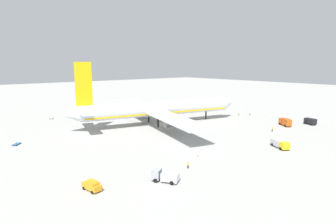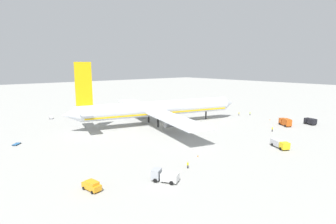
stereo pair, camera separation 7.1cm
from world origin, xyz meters
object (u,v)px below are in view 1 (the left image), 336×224
ground_worker_2 (188,165)px  traffic_cone_0 (270,119)px  airliner (157,109)px  service_truck_0 (310,121)px  service_truck_1 (280,144)px  baggage_cart_1 (51,117)px  ground_worker_3 (239,114)px  service_van (92,185)px  ground_worker_0 (272,129)px  service_truck_3 (165,176)px  baggage_cart_0 (16,144)px  traffic_cone_2 (160,105)px  ground_worker_1 (250,114)px  traffic_cone_1 (198,156)px  service_truck_2 (285,122)px

ground_worker_2 → traffic_cone_0: size_ratio=2.95×
airliner → service_truck_0: 64.08m
service_truck_1 → traffic_cone_0: (36.56, 24.34, -1.06)m
baggage_cart_1 → ground_worker_3: 89.15m
airliner → baggage_cart_1: size_ratio=22.18×
service_van → ground_worker_0: 72.74m
service_truck_3 → traffic_cone_0: 81.05m
service_truck_0 → ground_worker_3: bearing=100.2°
service_van → traffic_cone_0: size_ratio=8.29×
service_truck_3 → baggage_cart_1: bearing=87.9°
service_truck_1 → ground_worker_2: service_truck_1 is taller
baggage_cart_0 → traffic_cone_2: (85.60, 36.33, 0.01)m
baggage_cart_0 → baggage_cart_1: 42.20m
baggage_cart_1 → traffic_cone_0: baggage_cart_1 is taller
ground_worker_1 → ground_worker_3: bearing=149.3°
traffic_cone_0 → traffic_cone_2: (-11.06, 66.22, 0.00)m
service_truck_3 → baggage_cart_0: 54.03m
traffic_cone_1 → ground_worker_0: bearing=2.9°
service_truck_3 → ground_worker_0: 59.57m
service_truck_0 → ground_worker_0: 23.67m
traffic_cone_1 → traffic_cone_2: 94.87m
ground_worker_1 → traffic_cone_1: bearing=-157.4°
airliner → service_truck_1: 50.80m
service_truck_1 → ground_worker_2: size_ratio=4.30×
service_van → service_truck_3: bearing=-24.0°
baggage_cart_1 → traffic_cone_2: 64.04m
baggage_cart_0 → service_truck_0: bearing=-24.5°
airliner → ground_worker_0: 45.71m
airliner → service_truck_1: airliner is taller
ground_worker_3 → traffic_cone_2: 51.53m
ground_worker_2 → traffic_cone_1: ground_worker_2 is taller
ground_worker_2 → traffic_cone_0: 71.60m
ground_worker_1 → traffic_cone_2: 55.49m
service_truck_0 → airliner: bearing=139.5°
service_truck_2 → service_truck_3: size_ratio=1.07×
service_truck_1 → service_van: 56.32m
service_truck_1 → ground_worker_2: bearing=169.8°
service_truck_1 → ground_worker_3: bearing=48.9°
traffic_cone_0 → traffic_cone_1: 62.92m
ground_worker_0 → service_truck_0: bearing=-9.2°
ground_worker_0 → traffic_cone_2: 78.81m
service_van → traffic_cone_0: (92.06, 14.80, -0.76)m
service_truck_0 → service_truck_2: 11.81m
baggage_cart_0 → ground_worker_2: size_ratio=1.88×
airliner → service_truck_1: size_ratio=10.77×
baggage_cart_0 → traffic_cone_2: 92.99m
baggage_cart_0 → traffic_cone_0: bearing=-17.2°
baggage_cart_1 → ground_worker_1: ground_worker_1 is taller
ground_worker_0 → ground_worker_2: 50.19m
service_truck_1 → ground_worker_0: 21.08m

